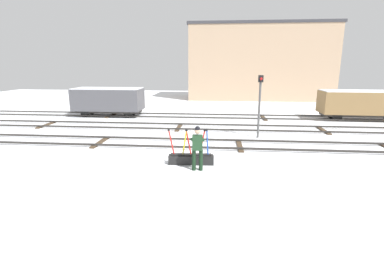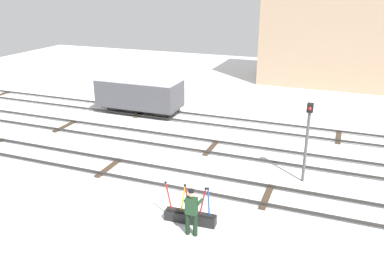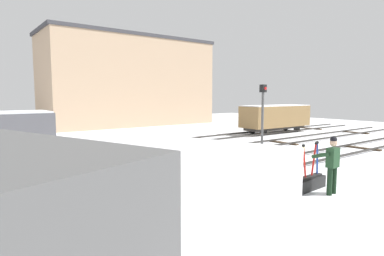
# 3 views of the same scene
# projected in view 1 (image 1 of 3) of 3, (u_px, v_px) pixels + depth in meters

# --- Properties ---
(ground_plane) EXTENTS (60.00, 60.00, 0.00)m
(ground_plane) POSITION_uv_depth(u_px,v_px,m) (168.00, 145.00, 13.86)
(ground_plane) COLOR white
(track_main_line) EXTENTS (44.00, 1.94, 0.18)m
(track_main_line) POSITION_uv_depth(u_px,v_px,m) (168.00, 143.00, 13.84)
(track_main_line) COLOR #2D2B28
(track_main_line) RESTS_ON ground_plane
(track_siding_near) EXTENTS (44.00, 1.94, 0.18)m
(track_siding_near) POSITION_uv_depth(u_px,v_px,m) (179.00, 127.00, 17.51)
(track_siding_near) COLOR #2D2B28
(track_siding_near) RESTS_ON ground_plane
(track_siding_far) EXTENTS (44.00, 1.94, 0.18)m
(track_siding_far) POSITION_uv_depth(u_px,v_px,m) (186.00, 116.00, 21.22)
(track_siding_far) COLOR #2D2B28
(track_siding_far) RESTS_ON ground_plane
(switch_lever_frame) EXTENTS (1.83, 0.46, 1.45)m
(switch_lever_frame) POSITION_uv_depth(u_px,v_px,m) (191.00, 158.00, 11.14)
(switch_lever_frame) COLOR black
(switch_lever_frame) RESTS_ON ground_plane
(rail_worker) EXTENTS (0.56, 0.68, 1.70)m
(rail_worker) POSITION_uv_depth(u_px,v_px,m) (197.00, 146.00, 10.35)
(rail_worker) COLOR black
(rail_worker) RESTS_ON ground_plane
(signal_post) EXTENTS (0.24, 0.32, 3.37)m
(signal_post) POSITION_uv_depth(u_px,v_px,m) (260.00, 99.00, 14.81)
(signal_post) COLOR #4C4C4C
(signal_post) RESTS_ON ground_plane
(apartment_building) EXTENTS (16.16, 6.49, 8.41)m
(apartment_building) POSITION_uv_depth(u_px,v_px,m) (259.00, 62.00, 32.51)
(apartment_building) COLOR tan
(apartment_building) RESTS_ON ground_plane
(freight_car_back_track) EXTENTS (6.01, 2.11, 2.12)m
(freight_car_back_track) POSITION_uv_depth(u_px,v_px,m) (364.00, 103.00, 19.84)
(freight_car_back_track) COLOR #2D2B28
(freight_car_back_track) RESTS_ON ground_plane
(freight_car_near_switch) EXTENTS (5.18, 2.17, 2.17)m
(freight_car_near_switch) POSITION_uv_depth(u_px,v_px,m) (108.00, 100.00, 21.50)
(freight_car_near_switch) COLOR #2D2B28
(freight_car_near_switch) RESTS_ON ground_plane
(perched_bird_roof_left) EXTENTS (0.28, 0.15, 0.13)m
(perched_bird_roof_left) POSITION_uv_depth(u_px,v_px,m) (327.00, 20.00, 28.99)
(perched_bird_roof_left) COLOR #514C47
(perched_bird_roof_left) RESTS_ON apartment_building
(perched_bird_roof_right) EXTENTS (0.13, 0.27, 0.13)m
(perched_bird_roof_right) POSITION_uv_depth(u_px,v_px,m) (247.00, 25.00, 32.76)
(perched_bird_roof_right) COLOR #333338
(perched_bird_roof_right) RESTS_ON apartment_building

